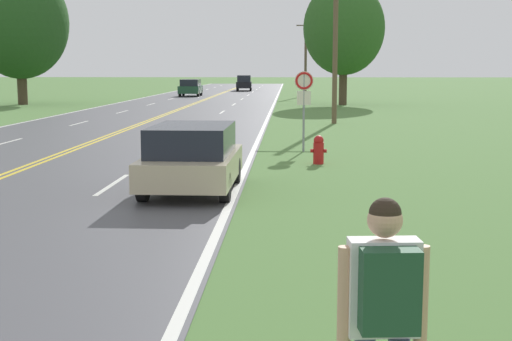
{
  "coord_description": "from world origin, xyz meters",
  "views": [
    {
      "loc": [
        7.15,
        0.41,
        2.7
      ],
      "look_at": [
        6.65,
        11.01,
        1.16
      ],
      "focal_mm": 50.0,
      "sensor_mm": 36.0,
      "label": 1
    }
  ],
  "objects_px": {
    "car_champagne_hatchback_nearest": "(192,157)",
    "car_black_suv_mid_near": "(244,83)",
    "hitchhiker_person": "(384,303)",
    "tree_mid_treeline": "(19,23)",
    "traffic_sign": "(304,91)",
    "car_dark_green_hatchback_approaching": "(191,87)",
    "fire_hydrant": "(319,149)",
    "tree_left_verge": "(344,28)"
  },
  "relations": [
    {
      "from": "hitchhiker_person",
      "to": "tree_mid_treeline",
      "type": "xyz_separation_m",
      "value": [
        -20.2,
        46.84,
        4.76
      ]
    },
    {
      "from": "hitchhiker_person",
      "to": "tree_mid_treeline",
      "type": "distance_m",
      "value": 51.23
    },
    {
      "from": "car_black_suv_mid_near",
      "to": "traffic_sign",
      "type": "bearing_deg",
      "value": 3.14
    },
    {
      "from": "fire_hydrant",
      "to": "car_black_suv_mid_near",
      "type": "height_order",
      "value": "car_black_suv_mid_near"
    },
    {
      "from": "car_champagne_hatchback_nearest",
      "to": "car_black_suv_mid_near",
      "type": "xyz_separation_m",
      "value": [
        -3.21,
        67.92,
        0.18
      ]
    },
    {
      "from": "car_champagne_hatchback_nearest",
      "to": "car_black_suv_mid_near",
      "type": "height_order",
      "value": "car_black_suv_mid_near"
    },
    {
      "from": "tree_left_verge",
      "to": "car_black_suv_mid_near",
      "type": "distance_m",
      "value": 32.64
    },
    {
      "from": "hitchhiker_person",
      "to": "car_black_suv_mid_near",
      "type": "xyz_separation_m",
      "value": [
        -5.97,
        78.53,
        -0.17
      ]
    },
    {
      "from": "hitchhiker_person",
      "to": "fire_hydrant",
      "type": "relative_size",
      "value": 2.28
    },
    {
      "from": "fire_hydrant",
      "to": "tree_left_verge",
      "type": "bearing_deg",
      "value": 84.64
    },
    {
      "from": "tree_mid_treeline",
      "to": "car_champagne_hatchback_nearest",
      "type": "bearing_deg",
      "value": -64.29
    },
    {
      "from": "tree_left_verge",
      "to": "car_champagne_hatchback_nearest",
      "type": "xyz_separation_m",
      "value": [
        -5.95,
        -36.92,
        -4.7
      ]
    },
    {
      "from": "tree_mid_treeline",
      "to": "tree_left_verge",
      "type": "bearing_deg",
      "value": 1.7
    },
    {
      "from": "tree_mid_treeline",
      "to": "car_dark_green_hatchback_approaching",
      "type": "relative_size",
      "value": 2.41
    },
    {
      "from": "tree_mid_treeline",
      "to": "car_champagne_hatchback_nearest",
      "type": "xyz_separation_m",
      "value": [
        17.45,
        -36.23,
        -5.11
      ]
    },
    {
      "from": "car_dark_green_hatchback_approaching",
      "to": "car_champagne_hatchback_nearest",
      "type": "bearing_deg",
      "value": -172.89
    },
    {
      "from": "car_dark_green_hatchback_approaching",
      "to": "car_black_suv_mid_near",
      "type": "xyz_separation_m",
      "value": [
        4.05,
        15.93,
        0.11
      ]
    },
    {
      "from": "hitchhiker_person",
      "to": "tree_left_verge",
      "type": "relative_size",
      "value": 0.21
    },
    {
      "from": "fire_hydrant",
      "to": "tree_mid_treeline",
      "type": "distance_m",
      "value": 37.93
    },
    {
      "from": "tree_left_verge",
      "to": "car_dark_green_hatchback_approaching",
      "type": "height_order",
      "value": "tree_left_verge"
    },
    {
      "from": "fire_hydrant",
      "to": "car_champagne_hatchback_nearest",
      "type": "xyz_separation_m",
      "value": [
        -2.93,
        -4.7,
        0.37
      ]
    },
    {
      "from": "fire_hydrant",
      "to": "car_black_suv_mid_near",
      "type": "bearing_deg",
      "value": 95.55
    },
    {
      "from": "hitchhiker_person",
      "to": "tree_mid_treeline",
      "type": "relative_size",
      "value": 0.18
    },
    {
      "from": "fire_hydrant",
      "to": "traffic_sign",
      "type": "bearing_deg",
      "value": 97.25
    },
    {
      "from": "tree_mid_treeline",
      "to": "car_dark_green_hatchback_approaching",
      "type": "bearing_deg",
      "value": 57.14
    },
    {
      "from": "tree_mid_treeline",
      "to": "fire_hydrant",
      "type": "bearing_deg",
      "value": -57.12
    },
    {
      "from": "tree_left_verge",
      "to": "tree_mid_treeline",
      "type": "distance_m",
      "value": 23.41
    },
    {
      "from": "tree_mid_treeline",
      "to": "car_black_suv_mid_near",
      "type": "distance_m",
      "value": 35.09
    },
    {
      "from": "traffic_sign",
      "to": "car_champagne_hatchback_nearest",
      "type": "height_order",
      "value": "traffic_sign"
    },
    {
      "from": "tree_mid_treeline",
      "to": "car_black_suv_mid_near",
      "type": "bearing_deg",
      "value": 65.81
    },
    {
      "from": "car_champagne_hatchback_nearest",
      "to": "car_dark_green_hatchback_approaching",
      "type": "height_order",
      "value": "car_dark_green_hatchback_approaching"
    },
    {
      "from": "tree_left_verge",
      "to": "car_black_suv_mid_near",
      "type": "xyz_separation_m",
      "value": [
        -9.16,
        31.0,
        -4.52
      ]
    },
    {
      "from": "fire_hydrant",
      "to": "traffic_sign",
      "type": "height_order",
      "value": "traffic_sign"
    },
    {
      "from": "traffic_sign",
      "to": "car_dark_green_hatchback_approaching",
      "type": "xyz_separation_m",
      "value": [
        -9.82,
        44.39,
        -1.1
      ]
    },
    {
      "from": "car_black_suv_mid_near",
      "to": "hitchhiker_person",
      "type": "bearing_deg",
      "value": 2.02
    },
    {
      "from": "car_dark_green_hatchback_approaching",
      "to": "fire_hydrant",
      "type": "bearing_deg",
      "value": -168.68
    },
    {
      "from": "hitchhiker_person",
      "to": "car_dark_green_hatchback_approaching",
      "type": "xyz_separation_m",
      "value": [
        -10.02,
        62.6,
        -0.28
      ]
    },
    {
      "from": "fire_hydrant",
      "to": "car_dark_green_hatchback_approaching",
      "type": "xyz_separation_m",
      "value": [
        -10.19,
        47.29,
        0.43
      ]
    },
    {
      "from": "fire_hydrant",
      "to": "hitchhiker_person",
      "type": "bearing_deg",
      "value": -90.64
    },
    {
      "from": "tree_left_verge",
      "to": "car_dark_green_hatchback_approaching",
      "type": "xyz_separation_m",
      "value": [
        -13.22,
        15.07,
        -4.63
      ]
    },
    {
      "from": "traffic_sign",
      "to": "tree_left_verge",
      "type": "xyz_separation_m",
      "value": [
        3.39,
        29.32,
        3.53
      ]
    },
    {
      "from": "car_black_suv_mid_near",
      "to": "fire_hydrant",
      "type": "bearing_deg",
      "value": 3.22
    }
  ]
}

